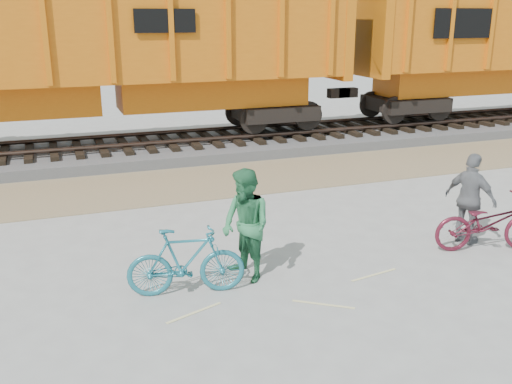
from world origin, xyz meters
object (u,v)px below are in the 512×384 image
(bicycle_maroon, at_px, (488,223))
(person_man, at_px, (246,226))
(hopper_car_center, at_px, (105,52))
(person_woman, at_px, (470,199))
(bicycle_teal, at_px, (186,262))

(bicycle_maroon, xyz_separation_m, person_man, (-4.36, 0.37, 0.38))
(hopper_car_center, distance_m, person_woman, 10.63)
(hopper_car_center, height_order, person_man, hopper_car_center)
(bicycle_teal, distance_m, person_woman, 5.27)
(hopper_car_center, height_order, bicycle_maroon, hopper_car_center)
(bicycle_maroon, distance_m, person_woman, 0.53)
(bicycle_teal, height_order, person_man, person_man)
(bicycle_teal, xyz_separation_m, person_man, (1.00, 0.20, 0.36))
(hopper_car_center, distance_m, person_man, 9.30)
(bicycle_maroon, bearing_deg, hopper_car_center, 44.93)
(bicycle_maroon, bearing_deg, person_man, 100.24)
(bicycle_teal, height_order, bicycle_maroon, bicycle_teal)
(hopper_car_center, relative_size, bicycle_maroon, 7.36)
(person_man, bearing_deg, hopper_car_center, 168.70)
(hopper_car_center, height_order, bicycle_teal, hopper_car_center)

